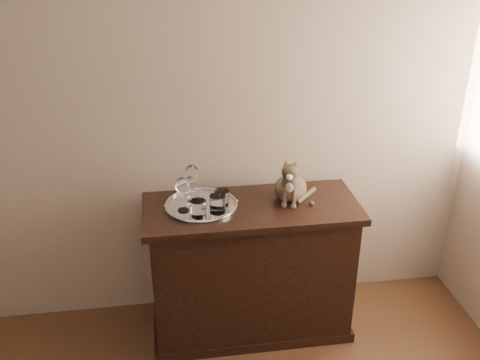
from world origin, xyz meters
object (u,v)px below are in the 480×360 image
object	(u,v)px
wine_glass_c	(183,194)
tumbler_c	(222,198)
tumbler_a	(218,204)
wine_glass_d	(190,192)
tumbler_b	(198,209)
sideboard	(251,269)
tray	(201,206)
wine_glass_b	(192,182)
cat	(291,177)

from	to	relation	value
wine_glass_c	tumbler_c	bearing A→B (deg)	7.68
tumbler_a	tumbler_c	bearing A→B (deg)	66.97
tumbler_a	tumbler_c	xyz separation A→B (m)	(0.03, 0.07, -0.01)
wine_glass_d	tumbler_b	bearing A→B (deg)	-73.43
sideboard	wine_glass_c	world-z (taller)	wine_glass_c
sideboard	tray	world-z (taller)	tray
wine_glass_b	tray	bearing A→B (deg)	-62.11
tumbler_c	tumbler_a	bearing A→B (deg)	-113.03
tumbler_b	tumbler_c	xyz separation A→B (m)	(0.14, 0.10, -0.00)
tumbler_a	tumbler_c	size ratio (longest dim) A/B	1.13
wine_glass_c	tumbler_a	xyz separation A→B (m)	(0.18, -0.05, -0.05)
tray	sideboard	bearing A→B (deg)	-6.18
tumbler_a	tumbler_b	world-z (taller)	tumbler_a
sideboard	wine_glass_c	bearing A→B (deg)	-177.85
wine_glass_c	tumbler_b	bearing A→B (deg)	-44.90
wine_glass_b	tumbler_c	xyz separation A→B (m)	(0.15, -0.09, -0.06)
sideboard	tumbler_c	xyz separation A→B (m)	(-0.16, 0.01, 0.48)
sideboard	tumbler_b	bearing A→B (deg)	-163.17
wine_glass_d	tumbler_b	xyz separation A→B (m)	(0.03, -0.11, -0.04)
sideboard	cat	distance (m)	0.61
wine_glass_d	tumbler_c	size ratio (longest dim) A/B	2.10
sideboard	wine_glass_d	distance (m)	0.62
wine_glass_c	tumbler_a	bearing A→B (deg)	-14.14
wine_glass_d	tumbler_a	distance (m)	0.17
wine_glass_b	tumbler_a	world-z (taller)	wine_glass_b
tumbler_a	tray	bearing A→B (deg)	132.23
wine_glass_b	tumbler_c	distance (m)	0.19
sideboard	wine_glass_d	bearing A→B (deg)	176.24
sideboard	wine_glass_d	size ratio (longest dim) A/B	6.61
wine_glass_c	cat	xyz separation A→B (m)	(0.61, 0.06, 0.03)
tumbler_c	cat	xyz separation A→B (m)	(0.39, 0.03, 0.09)
cat	sideboard	bearing A→B (deg)	-149.67
tumbler_b	tray	bearing A→B (deg)	78.93
tumbler_c	cat	size ratio (longest dim) A/B	0.31
tumbler_b	cat	size ratio (longest dim) A/B	0.33
tumbler_b	cat	xyz separation A→B (m)	(0.53, 0.14, 0.08)
cat	tumbler_b	bearing A→B (deg)	-146.84
sideboard	wine_glass_b	world-z (taller)	wine_glass_b
wine_glass_b	tumbler_a	xyz separation A→B (m)	(0.12, -0.17, -0.06)
wine_glass_d	tumbler_c	world-z (taller)	wine_glass_d
tray	tumbler_c	size ratio (longest dim) A/B	4.62
tumbler_b	cat	world-z (taller)	cat
wine_glass_b	wine_glass_c	xyz separation A→B (m)	(-0.06, -0.12, -0.01)
wine_glass_b	tumbler_b	bearing A→B (deg)	-84.94
tumbler_a	tumbler_b	xyz separation A→B (m)	(-0.10, -0.03, -0.00)
tray	tumbler_c	distance (m)	0.12
cat	wine_glass_d	bearing A→B (deg)	-158.83
sideboard	cat	size ratio (longest dim) A/B	4.34
wine_glass_c	tumbler_b	distance (m)	0.12
wine_glass_c	tumbler_c	size ratio (longest dim) A/B	2.27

